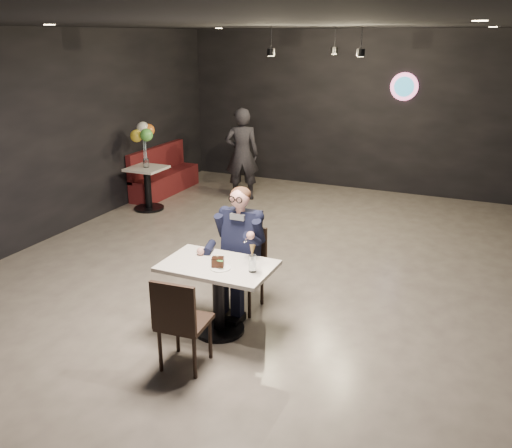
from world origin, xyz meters
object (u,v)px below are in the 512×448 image
at_px(main_table, 219,298).
at_px(side_table, 148,189).
at_px(chair_far, 242,270).
at_px(chair_near, 185,320).
at_px(balloon_vase, 146,163).
at_px(passerby, 242,154).
at_px(booth_bench, 165,170).
at_px(sundae_glass, 252,263).
at_px(seated_man, 241,248).

xyz_separation_m(main_table, side_table, (-3.04, 3.17, -0.00)).
relative_size(chair_far, chair_near, 1.00).
bearing_deg(balloon_vase, passerby, 46.09).
bearing_deg(booth_bench, sundae_glass, -48.34).
distance_m(sundae_glass, passerby, 4.97).
bearing_deg(side_table, chair_far, -40.73).
bearing_deg(balloon_vase, main_table, -46.18).
relative_size(sundae_glass, side_table, 0.23).
bearing_deg(chair_near, main_table, 85.13).
xyz_separation_m(seated_man, sundae_glass, (0.39, -0.57, 0.11)).
relative_size(side_table, passerby, 0.44).
bearing_deg(passerby, main_table, 88.91).
distance_m(chair_near, side_table, 4.89).
height_order(main_table, balloon_vase, balloon_vase).
xyz_separation_m(seated_man, passerby, (-1.83, 3.88, 0.12)).
bearing_deg(side_table, main_table, -46.18).
relative_size(chair_near, passerby, 0.55).
height_order(main_table, chair_near, chair_near).
height_order(booth_bench, side_table, booth_bench).
distance_m(chair_far, balloon_vase, 4.03).
bearing_deg(sundae_glass, chair_far, 124.15).
xyz_separation_m(side_table, passerby, (1.21, 1.26, 0.47)).
bearing_deg(balloon_vase, seated_man, -40.73).
relative_size(chair_far, sundae_glass, 5.46).
height_order(seated_man, sundae_glass, seated_man).
xyz_separation_m(booth_bench, balloon_vase, (0.30, -1.00, 0.38)).
height_order(main_table, chair_far, chair_far).
bearing_deg(main_table, booth_bench, 128.71).
bearing_deg(side_table, seated_man, -40.73).
relative_size(main_table, chair_near, 1.20).
bearing_deg(chair_near, seated_man, 85.13).
height_order(seated_man, side_table, seated_man).
relative_size(chair_far, side_table, 1.24).
xyz_separation_m(chair_near, side_table, (-3.04, 3.82, -0.09)).
distance_m(balloon_vase, passerby, 1.75).
bearing_deg(seated_man, balloon_vase, 139.27).
height_order(main_table, seated_man, seated_man).
bearing_deg(chair_far, seated_man, 180.00).
xyz_separation_m(chair_far, booth_bench, (-3.34, 3.62, -0.02)).
bearing_deg(chair_near, side_table, 123.62).
relative_size(chair_near, seated_man, 0.64).
bearing_deg(main_table, chair_near, -90.00).
xyz_separation_m(main_table, passerby, (-1.83, 4.43, 0.46)).
bearing_deg(main_table, seated_man, 90.00).
bearing_deg(side_table, sundae_glass, -42.94).
height_order(chair_far, seated_man, seated_man).
xyz_separation_m(chair_near, sundae_glass, (0.39, 0.63, 0.37)).
bearing_deg(main_table, balloon_vase, 133.82).
bearing_deg(balloon_vase, chair_far, -40.73).
bearing_deg(main_table, side_table, 133.82).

